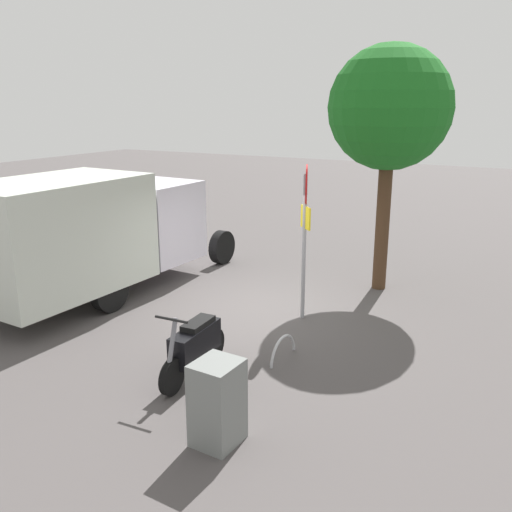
# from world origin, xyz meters

# --- Properties ---
(ground_plane) EXTENTS (60.00, 60.00, 0.00)m
(ground_plane) POSITION_xyz_m (0.00, 0.00, 0.00)
(ground_plane) COLOR #4D4847
(box_truck_near) EXTENTS (6.86, 2.49, 2.74)m
(box_truck_near) POSITION_xyz_m (0.98, -3.53, 1.54)
(box_truck_near) COLOR black
(box_truck_near) RESTS_ON ground
(motorcycle) EXTENTS (1.81, 0.55, 1.20)m
(motorcycle) POSITION_xyz_m (3.10, 0.55, 0.52)
(motorcycle) COLOR black
(motorcycle) RESTS_ON ground
(stop_sign) EXTENTS (0.71, 0.33, 3.09)m
(stop_sign) POSITION_xyz_m (0.05, 1.08, 2.06)
(stop_sign) COLOR #9E9EA3
(stop_sign) RESTS_ON ground
(street_tree) EXTENTS (2.69, 2.69, 5.45)m
(street_tree) POSITION_xyz_m (-2.50, 1.90, 4.06)
(street_tree) COLOR #47301E
(street_tree) RESTS_ON ground
(utility_cabinet) EXTENTS (0.62, 0.57, 1.12)m
(utility_cabinet) POSITION_xyz_m (4.44, 1.82, 0.56)
(utility_cabinet) COLOR slate
(utility_cabinet) RESTS_ON ground
(bike_rack_hoop) EXTENTS (0.85, 0.09, 0.85)m
(bike_rack_hoop) POSITION_xyz_m (1.91, 1.53, 0.00)
(bike_rack_hoop) COLOR #B7B7BC
(bike_rack_hoop) RESTS_ON ground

